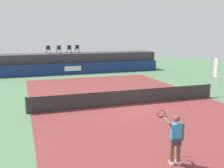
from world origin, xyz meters
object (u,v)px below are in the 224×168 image
(spectator_chair_right, at_px, (77,48))
(net_post_near, at_px, (26,105))
(spectator_chair_far_left, at_px, (48,49))
(tennis_ball, at_px, (191,106))
(umpire_chair, at_px, (216,75))
(tennis_player, at_px, (175,138))
(net_post_far, at_px, (210,90))
(spectator_chair_left, at_px, (59,49))
(spectator_chair_center, at_px, (69,49))

(spectator_chair_right, relative_size, net_post_near, 0.89)
(spectator_chair_right, distance_m, net_post_near, 16.76)
(spectator_chair_far_left, height_order, spectator_chair_right, same)
(spectator_chair_far_left, relative_size, tennis_ball, 13.06)
(umpire_chair, height_order, tennis_player, umpire_chair)
(umpire_chair, height_order, net_post_near, umpire_chair)
(umpire_chair, distance_m, tennis_ball, 3.89)
(spectator_chair_far_left, distance_m, net_post_far, 17.96)
(spectator_chair_left, distance_m, net_post_near, 15.62)
(spectator_chair_right, bearing_deg, spectator_chair_far_left, -171.93)
(spectator_chair_right, xyz_separation_m, tennis_ball, (3.70, -17.15, -2.66))
(net_post_near, bearing_deg, spectator_chair_center, 71.40)
(spectator_chair_center, relative_size, tennis_ball, 13.06)
(spectator_chair_center, xyz_separation_m, spectator_chair_right, (0.96, 0.31, 0.00))
(spectator_chair_center, relative_size, tennis_player, 0.50)
(spectator_chair_left, height_order, net_post_near, spectator_chair_left)
(spectator_chair_right, relative_size, net_post_far, 0.89)
(umpire_chair, bearing_deg, spectator_chair_left, 121.07)
(spectator_chair_left, height_order, net_post_far, spectator_chair_left)
(spectator_chair_right, height_order, tennis_ball, spectator_chair_right)
(umpire_chair, bearing_deg, net_post_far, -177.82)
(spectator_chair_right, relative_size, tennis_ball, 13.06)
(net_post_near, height_order, net_post_far, same)
(net_post_near, distance_m, tennis_ball, 9.91)
(spectator_chair_far_left, height_order, spectator_chair_left, same)
(spectator_chair_center, distance_m, net_post_far, 16.96)
(net_post_near, distance_m, tennis_player, 9.17)
(net_post_near, bearing_deg, spectator_chair_right, 68.59)
(spectator_chair_far_left, height_order, net_post_near, spectator_chair_far_left)
(tennis_player, xyz_separation_m, tennis_ball, (4.95, 6.11, -0.92))
(umpire_chair, relative_size, net_post_far, 2.76)
(spectator_chair_right, bearing_deg, tennis_player, -93.08)
(spectator_chair_left, bearing_deg, spectator_chair_right, 13.13)
(spectator_chair_center, bearing_deg, spectator_chair_right, 18.05)
(umpire_chair, relative_size, tennis_player, 1.56)
(net_post_near, bearing_deg, tennis_ball, -9.78)
(tennis_ball, bearing_deg, spectator_chair_far_left, 112.74)
(spectator_chair_far_left, distance_m, tennis_ball, 18.29)
(spectator_chair_far_left, xyz_separation_m, umpire_chair, (10.13, -14.98, -1.11))
(net_post_near, relative_size, tennis_ball, 14.71)
(net_post_far, bearing_deg, tennis_player, -134.24)
(spectator_chair_center, distance_m, spectator_chair_right, 1.01)
(tennis_ball, bearing_deg, umpire_chair, 28.47)
(spectator_chair_center, xyz_separation_m, net_post_near, (-5.10, -15.16, -2.19))
(spectator_chair_left, bearing_deg, net_post_near, -104.58)
(spectator_chair_center, height_order, net_post_far, spectator_chair_center)
(net_post_far, bearing_deg, umpire_chair, 2.18)
(spectator_chair_center, relative_size, net_post_far, 0.89)
(umpire_chair, xyz_separation_m, net_post_near, (-12.90, -0.02, -1.09))
(spectator_chair_far_left, xyz_separation_m, spectator_chair_left, (1.12, -0.04, 0.00))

